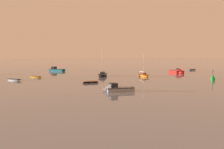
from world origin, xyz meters
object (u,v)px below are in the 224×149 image
object	(u,v)px
motorboat_moored_2	(177,72)
rowboat_moored_3	(192,70)
motorboat_moored_0	(55,70)
channel_buoy	(213,78)
rowboat_moored_2	(91,82)
motorboat_moored_3	(115,89)
rowboat_moored_1	(36,77)
sailboat_moored_0	(103,75)
sailboat_moored_1	(143,75)
rowboat_moored_0	(14,80)

from	to	relation	value
motorboat_moored_2	rowboat_moored_3	size ratio (longest dim) A/B	1.81
motorboat_moored_0	channel_buoy	bearing A→B (deg)	165.04
rowboat_moored_2	motorboat_moored_3	bearing A→B (deg)	-94.24
rowboat_moored_3	rowboat_moored_2	bearing A→B (deg)	-167.38
rowboat_moored_3	channel_buoy	bearing A→B (deg)	-140.81
motorboat_moored_2	channel_buoy	bearing A→B (deg)	-5.82
rowboat_moored_1	sailboat_moored_0	xyz separation A→B (m)	(14.74, -5.04, 0.15)
rowboat_moored_2	motorboat_moored_2	world-z (taller)	motorboat_moored_2
sailboat_moored_1	channel_buoy	bearing A→B (deg)	38.43
motorboat_moored_0	channel_buoy	size ratio (longest dim) A/B	2.56
rowboat_moored_1	rowboat_moored_3	xyz separation A→B (m)	(53.30, 0.87, 0.02)
motorboat_moored_0	rowboat_moored_2	world-z (taller)	motorboat_moored_0
rowboat_moored_1	motorboat_moored_2	size ratio (longest dim) A/B	0.48
rowboat_moored_1	motorboat_moored_2	world-z (taller)	motorboat_moored_2
motorboat_moored_3	motorboat_moored_2	bearing A→B (deg)	-135.52
rowboat_moored_2	motorboat_moored_2	size ratio (longest dim) A/B	0.47
rowboat_moored_0	motorboat_moored_3	xyz separation A→B (m)	(8.75, -23.18, 0.12)
rowboat_moored_1	rowboat_moored_3	world-z (taller)	rowboat_moored_3
rowboat_moored_3	sailboat_moored_1	size ratio (longest dim) A/B	0.66
rowboat_moored_2	rowboat_moored_3	world-z (taller)	rowboat_moored_3
channel_buoy	motorboat_moored_0	bearing A→B (deg)	109.89
motorboat_moored_0	rowboat_moored_2	xyz separation A→B (m)	(-6.79, -37.97, -0.20)
rowboat_moored_1	motorboat_moored_2	distance (m)	38.62
rowboat_moored_1	channel_buoy	xyz separation A→B (m)	(28.80, -25.33, 0.32)
rowboat_moored_0	motorboat_moored_2	size ratio (longest dim) A/B	0.51
sailboat_moored_1	channel_buoy	xyz separation A→B (m)	(6.11, -14.77, 0.21)
rowboat_moored_0	motorboat_moored_2	distance (m)	43.68
motorboat_moored_3	channel_buoy	distance (m)	25.92
rowboat_moored_0	rowboat_moored_1	xyz separation A→B (m)	(5.68, 5.27, -0.01)
sailboat_moored_1	channel_buoy	size ratio (longest dim) A/B	2.49
sailboat_moored_1	rowboat_moored_1	bearing A→B (deg)	-98.98
motorboat_moored_0	rowboat_moored_2	distance (m)	38.57
rowboat_moored_0	motorboat_moored_0	xyz separation A→B (m)	(17.71, 26.29, 0.19)
motorboat_moored_3	channel_buoy	xyz separation A→B (m)	(25.73, 3.12, 0.19)
motorboat_moored_0	sailboat_moored_0	bearing A→B (deg)	151.08
channel_buoy	motorboat_moored_3	bearing A→B (deg)	-173.08
motorboat_moored_0	motorboat_moored_3	distance (m)	50.28
rowboat_moored_1	motorboat_moored_3	distance (m)	28.61
motorboat_moored_2	sailboat_moored_1	bearing A→B (deg)	-56.27
rowboat_moored_0	channel_buoy	distance (m)	39.88
rowboat_moored_0	motorboat_moored_0	size ratio (longest dim) A/B	0.59
rowboat_moored_0	motorboat_moored_0	distance (m)	31.70
motorboat_moored_0	motorboat_moored_3	size ratio (longest dim) A/B	1.21
rowboat_moored_1	motorboat_moored_3	xyz separation A→B (m)	(3.07, -28.45, 0.13)
rowboat_moored_0	sailboat_moored_0	world-z (taller)	sailboat_moored_0
motorboat_moored_3	channel_buoy	world-z (taller)	channel_buoy
rowboat_moored_2	rowboat_moored_3	size ratio (longest dim) A/B	0.84
rowboat_moored_2	sailboat_moored_1	size ratio (longest dim) A/B	0.55
rowboat_moored_2	rowboat_moored_3	xyz separation A→B (m)	(48.05, 17.82, 0.02)
motorboat_moored_2	rowboat_moored_1	bearing A→B (deg)	-79.70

